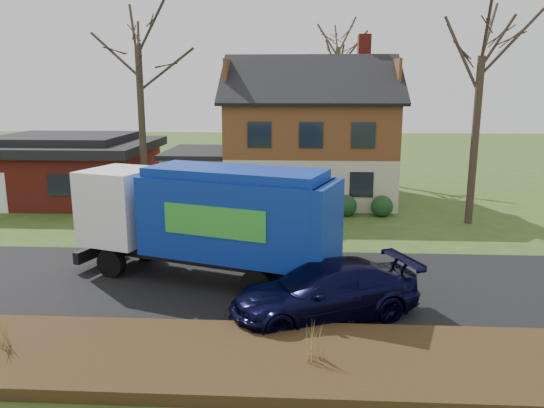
{
  "coord_description": "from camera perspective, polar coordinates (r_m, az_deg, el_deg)",
  "views": [
    {
      "loc": [
        1.59,
        -16.49,
        6.33
      ],
      "look_at": [
        0.49,
        2.5,
        2.14
      ],
      "focal_mm": 35.0,
      "sensor_mm": 36.0,
      "label": 1
    }
  ],
  "objects": [
    {
      "name": "tree_front_west",
      "position": [
        27.66,
        -14.37,
        18.5
      ],
      "size": [
        3.85,
        3.85,
        11.45
      ],
      "color": "#392C22",
      "rests_on": "ground"
    },
    {
      "name": "tree_back",
      "position": [
        38.81,
        7.19,
        18.19
      ],
      "size": [
        3.9,
        3.9,
        12.35
      ],
      "color": "#463C2A",
      "rests_on": "ground"
    },
    {
      "name": "grass_clump_west",
      "position": [
        14.36,
        -27.03,
        -11.95
      ],
      "size": [
        0.33,
        0.27,
        0.87
      ],
      "color": "olive",
      "rests_on": "mulch_verge"
    },
    {
      "name": "tree_front_east",
      "position": [
        26.38,
        21.87,
        17.31
      ],
      "size": [
        3.97,
        3.97,
        11.03
      ],
      "color": "#3D2D24",
      "rests_on": "ground"
    },
    {
      "name": "navy_wagon",
      "position": [
        15.02,
        5.67,
        -9.31
      ],
      "size": [
        5.82,
        4.12,
        1.56
      ],
      "primitive_type": "imported",
      "rotation": [
        0.0,
        0.0,
        -1.17
      ],
      "color": "black",
      "rests_on": "ground"
    },
    {
      "name": "road",
      "position": [
        17.73,
        -2.06,
        -8.46
      ],
      "size": [
        80.0,
        7.0,
        0.02
      ],
      "primitive_type": "cube",
      "color": "black",
      "rests_on": "ground"
    },
    {
      "name": "grass_clump_mid",
      "position": [
        12.3,
        4.46,
        -14.38
      ],
      "size": [
        0.35,
        0.29,
        0.98
      ],
      "color": "#9B7F44",
      "rests_on": "mulch_verge"
    },
    {
      "name": "main_house",
      "position": [
        30.49,
        3.16,
        8.08
      ],
      "size": [
        12.95,
        8.95,
        9.26
      ],
      "color": "beige",
      "rests_on": "ground"
    },
    {
      "name": "ranch_house",
      "position": [
        32.78,
        -21.25,
        3.66
      ],
      "size": [
        9.8,
        8.2,
        3.7
      ],
      "color": "maroon",
      "rests_on": "ground"
    },
    {
      "name": "garbage_truck",
      "position": [
        17.47,
        -6.76,
        -1.29
      ],
      "size": [
        9.26,
        5.13,
        3.84
      ],
      "rotation": [
        0.0,
        0.0,
        -0.33
      ],
      "color": "black",
      "rests_on": "ground"
    },
    {
      "name": "ground",
      "position": [
        17.74,
        -2.06,
        -8.49
      ],
      "size": [
        120.0,
        120.0,
        0.0
      ],
      "primitive_type": "plane",
      "color": "#334C19",
      "rests_on": "ground"
    },
    {
      "name": "mulch_verge",
      "position": [
        12.88,
        -4.34,
        -16.28
      ],
      "size": [
        80.0,
        3.5,
        0.3
      ],
      "primitive_type": "cube",
      "color": "#301E10",
      "rests_on": "ground"
    },
    {
      "name": "silver_sedan",
      "position": [
        22.73,
        -10.52,
        -2.07
      ],
      "size": [
        4.53,
        2.02,
        1.45
      ],
      "primitive_type": "imported",
      "rotation": [
        0.0,
        0.0,
        1.46
      ],
      "color": "#B3B6BB",
      "rests_on": "ground"
    }
  ]
}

